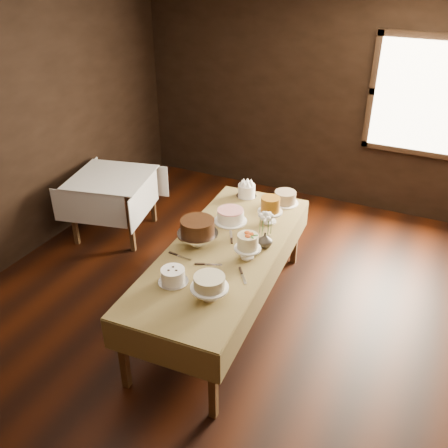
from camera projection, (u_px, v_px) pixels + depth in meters
floor at (215, 316)px, 4.88m from camera, size 5.00×6.00×0.01m
ceiling at (212, 10)px, 3.48m from camera, size 5.00×6.00×0.01m
wall_back at (316, 99)px, 6.52m from camera, size 5.00×0.02×2.80m
window at (422, 97)px, 5.88m from camera, size 1.10×0.05×1.30m
display_table at (224, 254)px, 4.56m from camera, size 1.11×2.53×0.77m
side_table at (112, 183)px, 5.95m from camera, size 1.09×1.09×0.77m
cake_meringue at (247, 191)px, 5.41m from camera, size 0.27×0.27×0.14m
cake_speckled at (285, 198)px, 5.28m from camera, size 0.31×0.31×0.14m
cake_lattice at (230, 216)px, 4.94m from camera, size 0.33×0.33×0.12m
cake_caramel at (270, 211)px, 4.89m from camera, size 0.25×0.25×0.29m
cake_chocolate at (198, 233)px, 4.53m from camera, size 0.44×0.44×0.27m
cake_flowers at (248, 247)px, 4.35m from camera, size 0.24×0.24×0.25m
cake_swirl at (173, 276)px, 4.06m from camera, size 0.26×0.26×0.13m
cake_cream at (209, 288)px, 3.86m from camera, size 0.35×0.35×0.22m
cake_server_a at (213, 265)px, 4.30m from camera, size 0.23×0.12×0.01m
cake_server_b at (244, 279)px, 4.12m from camera, size 0.16×0.21×0.01m
cake_server_c at (231, 234)px, 4.74m from camera, size 0.14×0.22×0.01m
cake_server_d at (264, 238)px, 4.69m from camera, size 0.17×0.20×0.01m
cake_server_e at (184, 258)px, 4.40m from camera, size 0.24×0.05×0.01m
flower_vase at (265, 240)px, 4.52m from camera, size 0.17×0.17×0.14m
flower_bouquet at (266, 222)px, 4.43m from camera, size 0.14×0.14×0.20m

